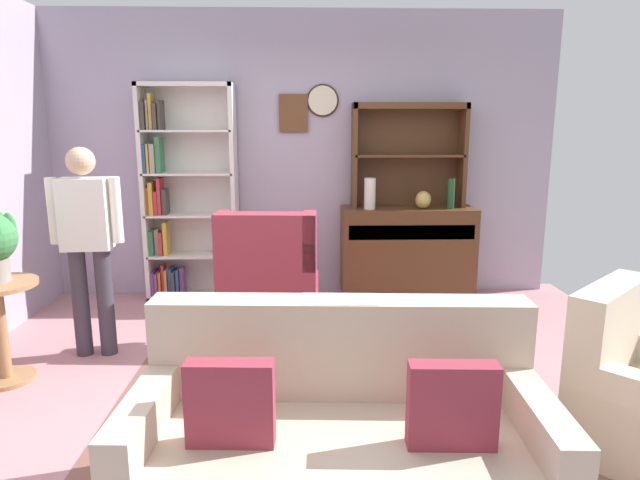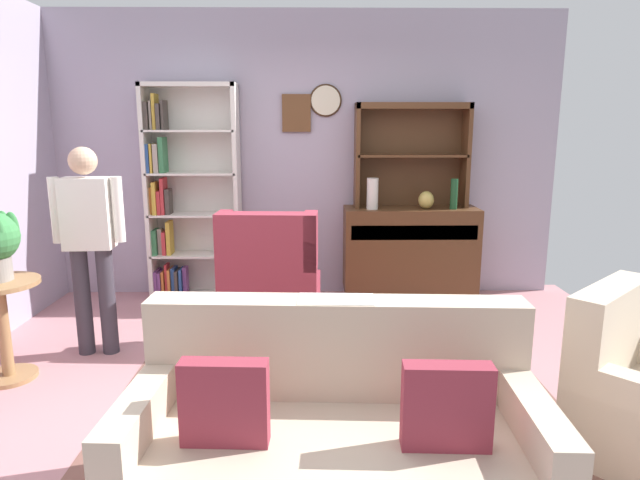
{
  "view_description": "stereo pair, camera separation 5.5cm",
  "coord_description": "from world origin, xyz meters",
  "px_view_note": "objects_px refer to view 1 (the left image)",
  "views": [
    {
      "loc": [
        -0.01,
        -3.4,
        1.71
      ],
      "look_at": [
        0.1,
        0.2,
        0.95
      ],
      "focal_mm": 30.64,
      "sensor_mm": 36.0,
      "label": 1
    },
    {
      "loc": [
        0.05,
        -3.4,
        1.71
      ],
      "look_at": [
        0.1,
        0.2,
        0.95
      ],
      "focal_mm": 30.64,
      "sensor_mm": 36.0,
      "label": 2
    }
  ],
  "objects_px": {
    "plant_stand": "(0,321)",
    "coffee_table": "(349,367)",
    "bottle_wine": "(451,194)",
    "person_reading": "(87,237)",
    "vase_round": "(423,200)",
    "bookshelf": "(182,197)",
    "book_stack": "(375,355)",
    "couch_floral": "(340,444)",
    "wingback_chair": "(270,289)",
    "vase_tall": "(370,194)",
    "sideboard_hutch": "(408,141)",
    "sideboard": "(407,248)"
  },
  "relations": [
    {
      "from": "plant_stand",
      "to": "coffee_table",
      "type": "bearing_deg",
      "value": -14.98
    },
    {
      "from": "bottle_wine",
      "to": "person_reading",
      "type": "xyz_separation_m",
      "value": [
        -2.99,
        -1.22,
        -0.16
      ]
    },
    {
      "from": "vase_round",
      "to": "person_reading",
      "type": "xyz_separation_m",
      "value": [
        -2.73,
        -1.24,
        -0.1
      ]
    },
    {
      "from": "bookshelf",
      "to": "book_stack",
      "type": "xyz_separation_m",
      "value": [
        1.58,
        -2.52,
        -0.56
      ]
    },
    {
      "from": "person_reading",
      "to": "couch_floral",
      "type": "bearing_deg",
      "value": -45.28
    },
    {
      "from": "vase_round",
      "to": "couch_floral",
      "type": "relative_size",
      "value": 0.09
    },
    {
      "from": "bookshelf",
      "to": "couch_floral",
      "type": "relative_size",
      "value": 1.14
    },
    {
      "from": "wingback_chair",
      "to": "person_reading",
      "type": "xyz_separation_m",
      "value": [
        -1.3,
        -0.38,
        0.52
      ]
    },
    {
      "from": "coffee_table",
      "to": "bookshelf",
      "type": "bearing_deg",
      "value": 120.55
    },
    {
      "from": "vase_tall",
      "to": "plant_stand",
      "type": "bearing_deg",
      "value": -148.04
    },
    {
      "from": "sideboard_hutch",
      "to": "coffee_table",
      "type": "height_order",
      "value": "sideboard_hutch"
    },
    {
      "from": "sideboard_hutch",
      "to": "vase_round",
      "type": "height_order",
      "value": "sideboard_hutch"
    },
    {
      "from": "bottle_wine",
      "to": "wingback_chair",
      "type": "xyz_separation_m",
      "value": [
        -1.7,
        -0.84,
        -0.68
      ]
    },
    {
      "from": "couch_floral",
      "to": "plant_stand",
      "type": "height_order",
      "value": "couch_floral"
    },
    {
      "from": "sideboard_hutch",
      "to": "couch_floral",
      "type": "relative_size",
      "value": 0.6
    },
    {
      "from": "bookshelf",
      "to": "bottle_wine",
      "type": "relative_size",
      "value": 7.19
    },
    {
      "from": "couch_floral",
      "to": "bookshelf",
      "type": "bearing_deg",
      "value": 113.06
    },
    {
      "from": "sideboard",
      "to": "person_reading",
      "type": "height_order",
      "value": "person_reading"
    },
    {
      "from": "couch_floral",
      "to": "coffee_table",
      "type": "height_order",
      "value": "couch_floral"
    },
    {
      "from": "sideboard_hutch",
      "to": "couch_floral",
      "type": "xyz_separation_m",
      "value": [
        -0.87,
        -3.17,
        -1.25
      ]
    },
    {
      "from": "vase_tall",
      "to": "book_stack",
      "type": "distance_m",
      "value": 2.44
    },
    {
      "from": "sideboard_hutch",
      "to": "vase_tall",
      "type": "distance_m",
      "value": 0.65
    },
    {
      "from": "bookshelf",
      "to": "vase_round",
      "type": "relative_size",
      "value": 12.35
    },
    {
      "from": "bookshelf",
      "to": "sideboard",
      "type": "xyz_separation_m",
      "value": [
        2.21,
        -0.09,
        -0.51
      ]
    },
    {
      "from": "bookshelf",
      "to": "bottle_wine",
      "type": "distance_m",
      "value": 2.61
    },
    {
      "from": "vase_tall",
      "to": "sideboard",
      "type": "bearing_deg",
      "value": 11.63
    },
    {
      "from": "sideboard",
      "to": "sideboard_hutch",
      "type": "relative_size",
      "value": 1.18
    },
    {
      "from": "vase_tall",
      "to": "bottle_wine",
      "type": "relative_size",
      "value": 1.02
    },
    {
      "from": "bookshelf",
      "to": "sideboard",
      "type": "bearing_deg",
      "value": -2.23
    },
    {
      "from": "sideboard_hutch",
      "to": "bottle_wine",
      "type": "xyz_separation_m",
      "value": [
        0.39,
        -0.2,
        -0.49
      ]
    },
    {
      "from": "vase_tall",
      "to": "bottle_wine",
      "type": "height_order",
      "value": "vase_tall"
    },
    {
      "from": "bottle_wine",
      "to": "coffee_table",
      "type": "distance_m",
      "value": 2.64
    },
    {
      "from": "sideboard",
      "to": "vase_round",
      "type": "height_order",
      "value": "vase_round"
    },
    {
      "from": "bookshelf",
      "to": "vase_tall",
      "type": "distance_m",
      "value": 1.83
    },
    {
      "from": "sideboard",
      "to": "plant_stand",
      "type": "distance_m",
      "value": 3.52
    },
    {
      "from": "plant_stand",
      "to": "book_stack",
      "type": "relative_size",
      "value": 3.28
    },
    {
      "from": "wingback_chair",
      "to": "book_stack",
      "type": "relative_size",
      "value": 4.96
    },
    {
      "from": "bookshelf",
      "to": "wingback_chair",
      "type": "distance_m",
      "value": 1.5
    },
    {
      "from": "person_reading",
      "to": "wingback_chair",
      "type": "bearing_deg",
      "value": 16.5
    },
    {
      "from": "sideboard",
      "to": "book_stack",
      "type": "height_order",
      "value": "sideboard"
    },
    {
      "from": "vase_round",
      "to": "sideboard_hutch",
      "type": "bearing_deg",
      "value": 126.48
    },
    {
      "from": "sideboard",
      "to": "bottle_wine",
      "type": "distance_m",
      "value": 0.69
    },
    {
      "from": "person_reading",
      "to": "plant_stand",
      "type": "bearing_deg",
      "value": -136.17
    },
    {
      "from": "bookshelf",
      "to": "book_stack",
      "type": "height_order",
      "value": "bookshelf"
    },
    {
      "from": "vase_round",
      "to": "plant_stand",
      "type": "bearing_deg",
      "value": -152.24
    },
    {
      "from": "wingback_chair",
      "to": "coffee_table",
      "type": "distance_m",
      "value": 1.53
    },
    {
      "from": "sideboard",
      "to": "couch_floral",
      "type": "xyz_separation_m",
      "value": [
        -0.87,
        -3.06,
        -0.2
      ]
    },
    {
      "from": "book_stack",
      "to": "person_reading",
      "type": "bearing_deg",
      "value": 150.32
    },
    {
      "from": "bottle_wine",
      "to": "plant_stand",
      "type": "distance_m",
      "value": 3.88
    },
    {
      "from": "couch_floral",
      "to": "person_reading",
      "type": "relative_size",
      "value": 1.18
    }
  ]
}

